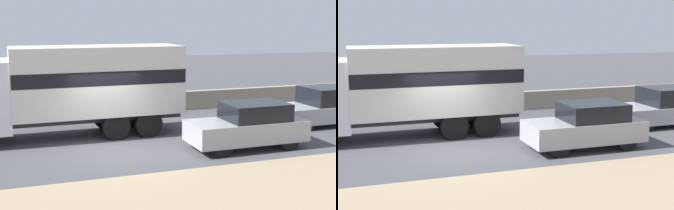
{
  "view_description": "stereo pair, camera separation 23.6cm",
  "coord_description": "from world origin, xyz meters",
  "views": [
    {
      "loc": [
        -3.37,
        -14.9,
        4.32
      ],
      "look_at": [
        2.15,
        0.7,
        1.33
      ],
      "focal_mm": 50.0,
      "sensor_mm": 36.0,
      "label": 1
    },
    {
      "loc": [
        -3.15,
        -14.97,
        4.32
      ],
      "look_at": [
        2.15,
        0.7,
        1.33
      ],
      "focal_mm": 50.0,
      "sensor_mm": 36.0,
      "label": 2
    }
  ],
  "objects": [
    {
      "name": "stone_wall_backdrop",
      "position": [
        0.0,
        6.17,
        0.46
      ],
      "size": [
        60.0,
        0.35,
        0.91
      ],
      "color": "gray",
      "rests_on": "ground_plane"
    },
    {
      "name": "box_truck",
      "position": [
        -0.84,
        2.48,
        1.98
      ],
      "size": [
        8.2,
        2.37,
        3.39
      ],
      "rotation": [
        0.0,
        0.0,
        3.14
      ],
      "color": "silver",
      "rests_on": "ground_plane"
    },
    {
      "name": "ground_plane",
      "position": [
        0.0,
        0.0,
        0.0
      ],
      "size": [
        80.0,
        80.0,
        0.0
      ],
      "primitive_type": "plane",
      "color": "#47474C"
    },
    {
      "name": "car_sedan_second",
      "position": [
        9.3,
        1.14,
        0.76
      ],
      "size": [
        4.21,
        1.89,
        1.59
      ],
      "rotation": [
        0.0,
        0.0,
        3.14
      ],
      "color": "#9E9EA3",
      "rests_on": "ground_plane"
    },
    {
      "name": "car_hatchback",
      "position": [
        4.44,
        -1.09,
        0.78
      ],
      "size": [
        4.02,
        1.74,
        1.57
      ],
      "rotation": [
        0.0,
        0.0,
        3.14
      ],
      "color": "#9E9EA3",
      "rests_on": "ground_plane"
    }
  ]
}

